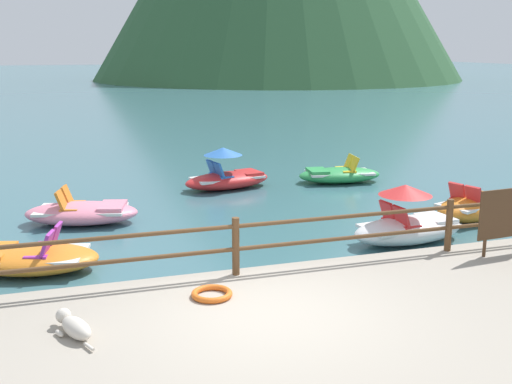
{
  "coord_description": "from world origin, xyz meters",
  "views": [
    {
      "loc": [
        -2.62,
        -7.64,
        3.99
      ],
      "look_at": [
        1.45,
        5.0,
        0.9
      ],
      "focal_mm": 44.0,
      "sensor_mm": 36.0,
      "label": 1
    }
  ],
  "objects_px": {
    "dog_resting": "(74,326)",
    "pedal_boat_5": "(408,224)",
    "pedal_boat_6": "(32,258)",
    "life_ring": "(212,294)",
    "pedal_boat_2": "(227,176)",
    "sign_board": "(506,214)",
    "pedal_boat_4": "(474,207)",
    "pedal_boat_3": "(82,212)",
    "pedal_boat_0": "(339,175)"
  },
  "relations": [
    {
      "from": "dog_resting",
      "to": "pedal_boat_4",
      "type": "distance_m",
      "value": 10.13
    },
    {
      "from": "sign_board",
      "to": "pedal_boat_2",
      "type": "height_order",
      "value": "sign_board"
    },
    {
      "from": "pedal_boat_5",
      "to": "pedal_boat_6",
      "type": "height_order",
      "value": "pedal_boat_5"
    },
    {
      "from": "pedal_boat_2",
      "to": "pedal_boat_4",
      "type": "distance_m",
      "value": 6.83
    },
    {
      "from": "sign_board",
      "to": "pedal_boat_4",
      "type": "relative_size",
      "value": 0.48
    },
    {
      "from": "life_ring",
      "to": "pedal_boat_2",
      "type": "relative_size",
      "value": 0.22
    },
    {
      "from": "pedal_boat_6",
      "to": "pedal_boat_2",
      "type": "bearing_deg",
      "value": 46.74
    },
    {
      "from": "sign_board",
      "to": "pedal_boat_6",
      "type": "relative_size",
      "value": 0.45
    },
    {
      "from": "pedal_boat_2",
      "to": "sign_board",
      "type": "bearing_deg",
      "value": -71.28
    },
    {
      "from": "dog_resting",
      "to": "pedal_boat_4",
      "type": "bearing_deg",
      "value": 24.89
    },
    {
      "from": "sign_board",
      "to": "pedal_boat_2",
      "type": "relative_size",
      "value": 0.43
    },
    {
      "from": "sign_board",
      "to": "pedal_boat_0",
      "type": "height_order",
      "value": "sign_board"
    },
    {
      "from": "pedal_boat_2",
      "to": "pedal_boat_3",
      "type": "bearing_deg",
      "value": -148.87
    },
    {
      "from": "pedal_boat_3",
      "to": "pedal_boat_4",
      "type": "height_order",
      "value": "pedal_boat_4"
    },
    {
      "from": "sign_board",
      "to": "dog_resting",
      "type": "height_order",
      "value": "sign_board"
    },
    {
      "from": "life_ring",
      "to": "pedal_boat_5",
      "type": "distance_m",
      "value": 5.44
    },
    {
      "from": "dog_resting",
      "to": "pedal_boat_0",
      "type": "distance_m",
      "value": 12.06
    },
    {
      "from": "dog_resting",
      "to": "pedal_boat_4",
      "type": "height_order",
      "value": "pedal_boat_4"
    },
    {
      "from": "life_ring",
      "to": "pedal_boat_3",
      "type": "relative_size",
      "value": 0.22
    },
    {
      "from": "life_ring",
      "to": "pedal_boat_5",
      "type": "bearing_deg",
      "value": 27.64
    },
    {
      "from": "pedal_boat_2",
      "to": "pedal_boat_6",
      "type": "height_order",
      "value": "pedal_boat_2"
    },
    {
      "from": "dog_resting",
      "to": "pedal_boat_5",
      "type": "height_order",
      "value": "pedal_boat_5"
    },
    {
      "from": "pedal_boat_2",
      "to": "pedal_boat_0",
      "type": "bearing_deg",
      "value": -3.8
    },
    {
      "from": "sign_board",
      "to": "pedal_boat_6",
      "type": "bearing_deg",
      "value": 160.82
    },
    {
      "from": "life_ring",
      "to": "pedal_boat_5",
      "type": "height_order",
      "value": "pedal_boat_5"
    },
    {
      "from": "pedal_boat_3",
      "to": "pedal_boat_6",
      "type": "height_order",
      "value": "pedal_boat_3"
    },
    {
      "from": "pedal_boat_0",
      "to": "pedal_boat_6",
      "type": "height_order",
      "value": "pedal_boat_6"
    },
    {
      "from": "sign_board",
      "to": "pedal_boat_3",
      "type": "distance_m",
      "value": 9.07
    },
    {
      "from": "pedal_boat_3",
      "to": "pedal_boat_5",
      "type": "distance_m",
      "value": 7.31
    },
    {
      "from": "dog_resting",
      "to": "life_ring",
      "type": "relative_size",
      "value": 1.69
    },
    {
      "from": "pedal_boat_2",
      "to": "pedal_boat_5",
      "type": "xyz_separation_m",
      "value": [
        2.24,
        -6.07,
        0.02
      ]
    },
    {
      "from": "dog_resting",
      "to": "pedal_boat_6",
      "type": "height_order",
      "value": "pedal_boat_6"
    },
    {
      "from": "pedal_boat_6",
      "to": "sign_board",
      "type": "bearing_deg",
      "value": -19.18
    },
    {
      "from": "pedal_boat_5",
      "to": "dog_resting",
      "type": "bearing_deg",
      "value": -154.73
    },
    {
      "from": "dog_resting",
      "to": "pedal_boat_6",
      "type": "relative_size",
      "value": 0.39
    },
    {
      "from": "dog_resting",
      "to": "life_ring",
      "type": "bearing_deg",
      "value": 19.07
    },
    {
      "from": "pedal_boat_0",
      "to": "dog_resting",
      "type": "bearing_deg",
      "value": -131.38
    },
    {
      "from": "pedal_boat_0",
      "to": "pedal_boat_4",
      "type": "distance_m",
      "value": 4.94
    },
    {
      "from": "dog_resting",
      "to": "pedal_boat_6",
      "type": "xyz_separation_m",
      "value": [
        -0.62,
        3.78,
        -0.27
      ]
    },
    {
      "from": "dog_resting",
      "to": "pedal_boat_2",
      "type": "relative_size",
      "value": 0.37
    },
    {
      "from": "sign_board",
      "to": "pedal_boat_5",
      "type": "xyz_separation_m",
      "value": [
        -0.56,
        2.2,
        -0.73
      ]
    },
    {
      "from": "pedal_boat_4",
      "to": "pedal_boat_6",
      "type": "distance_m",
      "value": 9.82
    },
    {
      "from": "pedal_boat_3",
      "to": "pedal_boat_2",
      "type": "bearing_deg",
      "value": 31.13
    },
    {
      "from": "pedal_boat_0",
      "to": "pedal_boat_3",
      "type": "relative_size",
      "value": 0.93
    },
    {
      "from": "pedal_boat_3",
      "to": "pedal_boat_6",
      "type": "bearing_deg",
      "value": -108.94
    },
    {
      "from": "dog_resting",
      "to": "life_ring",
      "type": "distance_m",
      "value": 2.09
    },
    {
      "from": "pedal_boat_0",
      "to": "pedal_boat_4",
      "type": "xyz_separation_m",
      "value": [
        1.22,
        -4.79,
        0.07
      ]
    },
    {
      "from": "dog_resting",
      "to": "pedal_boat_5",
      "type": "xyz_separation_m",
      "value": [
        6.8,
        3.21,
        -0.13
      ]
    },
    {
      "from": "life_ring",
      "to": "pedal_boat_6",
      "type": "bearing_deg",
      "value": 129.88
    },
    {
      "from": "sign_board",
      "to": "pedal_boat_5",
      "type": "relative_size",
      "value": 0.45
    }
  ]
}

